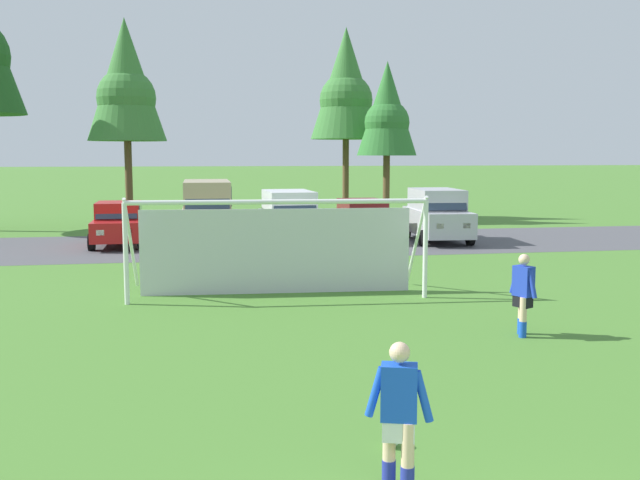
# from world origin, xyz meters

# --- Properties ---
(ground_plane) EXTENTS (400.00, 400.00, 0.00)m
(ground_plane) POSITION_xyz_m (0.00, 15.00, 0.00)
(ground_plane) COLOR #477A2D
(parking_lot_strip) EXTENTS (52.00, 8.40, 0.01)m
(parking_lot_strip) POSITION_xyz_m (0.00, 24.42, 0.00)
(parking_lot_strip) COLOR #4C4C51
(parking_lot_strip) RESTS_ON ground
(soccer_ball) EXTENTS (0.22, 0.22, 0.22)m
(soccer_ball) POSITION_xyz_m (-0.24, 3.94, 0.11)
(soccer_ball) COLOR white
(soccer_ball) RESTS_ON ground
(soccer_goal) EXTENTS (7.52, 2.40, 2.57)m
(soccer_goal) POSITION_xyz_m (-0.47, 13.88, 1.29)
(soccer_goal) COLOR white
(soccer_goal) RESTS_ON ground
(player_midfield_center) EXTENTS (0.38, 0.73, 1.64)m
(player_midfield_center) POSITION_xyz_m (3.82, 8.82, 0.82)
(player_midfield_center) COLOR beige
(player_midfield_center) RESTS_ON ground
(player_defender_far) EXTENTS (0.70, 0.38, 1.64)m
(player_defender_far) POSITION_xyz_m (-0.50, 2.77, 0.82)
(player_defender_far) COLOR beige
(player_defender_far) RESTS_ON ground
(parked_car_slot_far_left) EXTENTS (2.09, 4.23, 1.72)m
(parked_car_slot_far_left) POSITION_xyz_m (-5.42, 24.96, 0.88)
(parked_car_slot_far_left) COLOR red
(parked_car_slot_far_left) RESTS_ON ground
(parked_car_slot_left) EXTENTS (2.24, 4.82, 2.52)m
(parked_car_slot_left) POSITION_xyz_m (-1.97, 25.25, 1.34)
(parked_car_slot_left) COLOR tan
(parked_car_slot_left) RESTS_ON ground
(parked_car_slot_center_left) EXTENTS (2.25, 4.66, 2.16)m
(parked_car_slot_center_left) POSITION_xyz_m (1.18, 23.79, 1.11)
(parked_car_slot_center_left) COLOR silver
(parked_car_slot_center_left) RESTS_ON ground
(parked_car_slot_center) EXTENTS (2.20, 4.28, 1.72)m
(parked_car_slot_center) POSITION_xyz_m (4.43, 24.98, 0.88)
(parked_car_slot_center) COLOR maroon
(parked_car_slot_center) RESTS_ON ground
(parked_car_slot_center_right) EXTENTS (2.37, 4.72, 2.16)m
(parked_car_slot_center_right) POSITION_xyz_m (7.39, 24.15, 1.11)
(parked_car_slot_center_right) COLOR #B2B2BC
(parked_car_slot_center_right) RESTS_ON ground
(tree_mid_left) EXTENTS (3.81, 3.81, 10.17)m
(tree_mid_left) POSITION_xyz_m (-5.62, 32.74, 6.99)
(tree_mid_left) COLOR brown
(tree_mid_left) RESTS_ON ground
(tree_center_back) EXTENTS (3.99, 3.99, 10.65)m
(tree_center_back) POSITION_xyz_m (6.12, 36.28, 7.32)
(tree_center_back) COLOR brown
(tree_center_back) RESTS_ON ground
(tree_mid_right) EXTENTS (3.17, 3.17, 8.45)m
(tree_mid_right) POSITION_xyz_m (7.67, 33.17, 5.80)
(tree_mid_right) COLOR brown
(tree_mid_right) RESTS_ON ground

